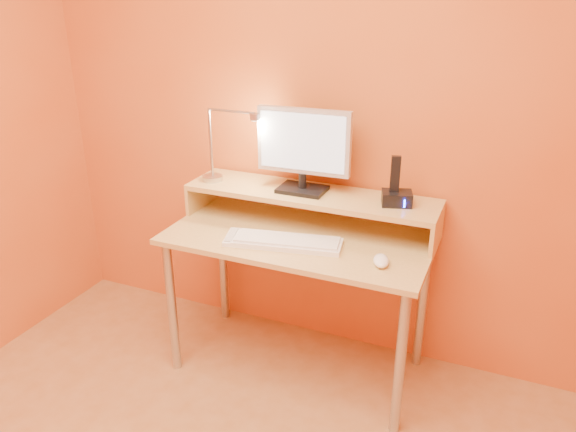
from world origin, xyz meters
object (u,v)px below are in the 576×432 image
at_px(monitor_panel, 304,141).
at_px(remote_control, 232,237).
at_px(keyboard, 287,243).
at_px(phone_dock, 397,198).
at_px(lamp_base, 213,178).
at_px(mouse, 381,261).

relative_size(monitor_panel, remote_control, 2.59).
bearing_deg(keyboard, monitor_panel, 86.09).
bearing_deg(phone_dock, monitor_panel, 162.11).
height_order(monitor_panel, lamp_base, monitor_panel).
xyz_separation_m(lamp_base, phone_dock, (0.91, 0.03, 0.02)).
height_order(mouse, remote_control, mouse).
bearing_deg(mouse, monitor_panel, 131.95).
xyz_separation_m(lamp_base, mouse, (0.92, -0.25, -0.15)).
height_order(monitor_panel, mouse, monitor_panel).
distance_m(monitor_panel, remote_control, 0.54).
bearing_deg(phone_dock, mouse, -104.25).
height_order(lamp_base, phone_dock, phone_dock).
xyz_separation_m(phone_dock, remote_control, (-0.67, -0.30, -0.18)).
height_order(keyboard, mouse, mouse).
distance_m(monitor_panel, keyboard, 0.47).
relative_size(lamp_base, mouse, 0.90).
distance_m(lamp_base, keyboard, 0.57).
distance_m(keyboard, mouse, 0.43).
bearing_deg(remote_control, keyboard, -5.86).
distance_m(monitor_panel, phone_dock, 0.49).
distance_m(monitor_panel, lamp_base, 0.52).
distance_m(lamp_base, mouse, 0.97).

